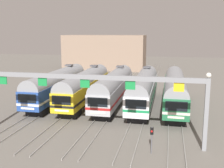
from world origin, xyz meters
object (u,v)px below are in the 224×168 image
commuter_train_blue (57,84)px  yard_signal_mast (152,135)px  commuter_train_stainless (114,87)px  catenary_gantry (85,87)px  commuter_train_green (175,89)px  commuter_train_yellow (85,85)px  commuter_train_white (144,88)px

commuter_train_blue → yard_signal_mast: bearing=-45.4°
commuter_train_blue → commuter_train_stainless: same height
commuter_train_stainless → yard_signal_mast: (6.38, -15.12, -1.00)m
commuter_train_stainless → catenary_gantry: 13.74m
commuter_train_green → catenary_gantry: 16.16m
commuter_train_yellow → commuter_train_white: size_ratio=1.00×
commuter_train_stainless → commuter_train_white: bearing=0.0°
commuter_train_blue → commuter_train_green: commuter_train_blue is taller
commuter_train_yellow → yard_signal_mast: bearing=-54.9°
commuter_train_yellow → commuter_train_stainless: (4.25, 0.00, 0.00)m
commuter_train_white → catenary_gantry: catenary_gantry is taller
commuter_train_stainless → commuter_train_green: 8.51m
commuter_train_white → commuter_train_green: commuter_train_white is taller
commuter_train_blue → commuter_train_white: (12.76, 0.00, 0.00)m
commuter_train_yellow → yard_signal_mast: 18.51m
catenary_gantry → commuter_train_green: bearing=57.8°
commuter_train_yellow → commuter_train_green: size_ratio=1.00×
commuter_train_blue → catenary_gantry: catenary_gantry is taller
commuter_train_blue → commuter_train_white: size_ratio=1.00×
catenary_gantry → commuter_train_blue: bearing=122.2°
commuter_train_white → catenary_gantry: bearing=-107.5°
commuter_train_green → catenary_gantry: catenary_gantry is taller
commuter_train_blue → commuter_train_white: 12.76m
commuter_train_stainless → commuter_train_white: same height
commuter_train_blue → commuter_train_green: (17.01, -0.00, -0.00)m
commuter_train_yellow → commuter_train_green: bearing=-0.0°
commuter_train_green → commuter_train_yellow: bearing=180.0°
commuter_train_green → catenary_gantry: bearing=-122.2°
commuter_train_yellow → commuter_train_stainless: bearing=0.0°
commuter_train_blue → yard_signal_mast: (14.89, -15.12, -1.00)m
commuter_train_blue → commuter_train_yellow: (4.25, 0.00, 0.00)m
catenary_gantry → yard_signal_mast: size_ratio=9.26×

